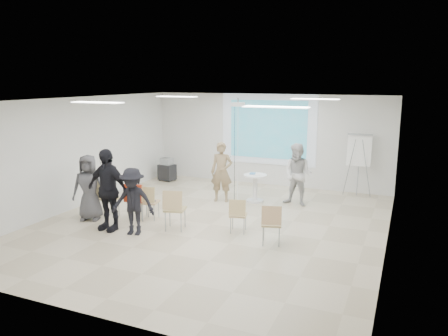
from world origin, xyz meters
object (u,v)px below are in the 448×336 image
at_px(chair_far_left, 106,196).
at_px(laptop, 150,201).
at_px(chair_right_far, 272,221).
at_px(audience_outer, 89,184).
at_px(player_right, 298,171).
at_px(chair_right_inner, 238,213).
at_px(flipchart_easel, 359,150).
at_px(audience_mid, 133,197).
at_px(audience_left, 107,184).
at_px(chair_center, 174,207).
at_px(chair_left_mid, 137,198).
at_px(av_cart, 167,170).
at_px(chair_left_inner, 149,200).
at_px(player_left, 222,168).
at_px(pedestal_table, 255,186).

distance_m(chair_far_left, laptop, 1.18).
relative_size(chair_right_far, audience_outer, 0.48).
height_order(player_right, chair_right_far, player_right).
relative_size(chair_right_inner, flipchart_easel, 0.43).
xyz_separation_m(audience_mid, flipchart_easel, (4.27, 5.41, 0.53)).
xyz_separation_m(chair_right_inner, chair_right_far, (0.92, -0.42, 0.05)).
bearing_deg(audience_left, flipchart_easel, 51.83).
bearing_deg(player_right, audience_mid, -118.07).
relative_size(chair_center, laptop, 3.08).
relative_size(chair_left_mid, laptop, 2.94).
relative_size(chair_far_left, audience_outer, 0.51).
xyz_separation_m(chair_far_left, audience_left, (0.68, -0.77, 0.55)).
distance_m(audience_left, flipchart_easel, 7.33).
bearing_deg(av_cart, chair_right_far, -31.34).
xyz_separation_m(chair_far_left, audience_outer, (-0.23, -0.34, 0.37)).
bearing_deg(audience_outer, chair_right_inner, -12.72).
height_order(chair_left_inner, laptop, chair_left_inner).
bearing_deg(player_right, chair_far_left, -136.27).
xyz_separation_m(player_left, flipchart_easel, (3.54, 2.08, 0.42)).
distance_m(chair_far_left, audience_mid, 1.66).
bearing_deg(chair_center, laptop, 136.95).
distance_m(chair_left_mid, av_cart, 4.37).
bearing_deg(player_left, audience_outer, -142.66).
xyz_separation_m(player_left, chair_right_inner, (1.41, -2.32, -0.49)).
distance_m(chair_left_inner, chair_right_far, 3.35).
bearing_deg(chair_far_left, audience_left, -30.45).
height_order(player_right, chair_center, player_right).
height_order(pedestal_table, audience_mid, audience_mid).
height_order(player_left, chair_right_inner, player_left).
bearing_deg(pedestal_table, player_right, 6.87).
bearing_deg(audience_outer, laptop, 4.78).
height_order(chair_far_left, chair_right_far, chair_far_left).
bearing_deg(chair_left_mid, flipchart_easel, 34.04).
height_order(chair_left_inner, chair_right_far, chair_right_far).
bearing_deg(chair_center, chair_left_inner, 140.94).
distance_m(pedestal_table, player_right, 1.30).
bearing_deg(av_cart, audience_outer, -75.33).
xyz_separation_m(player_left, laptop, (-1.00, -2.20, -0.51)).
bearing_deg(chair_right_inner, chair_center, -176.63).
bearing_deg(audience_left, av_cart, 109.86).
relative_size(player_left, chair_right_inner, 2.39).
relative_size(chair_far_left, chair_left_mid, 1.00).
bearing_deg(av_cart, laptop, -55.85).
bearing_deg(audience_mid, pedestal_table, 52.75).
relative_size(pedestal_table, player_left, 0.42).
height_order(player_right, laptop, player_right).
distance_m(chair_center, audience_left, 1.63).
height_order(chair_far_left, flipchart_easel, flipchart_easel).
distance_m(chair_right_far, audience_mid, 3.14).
relative_size(laptop, av_cart, 0.40).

